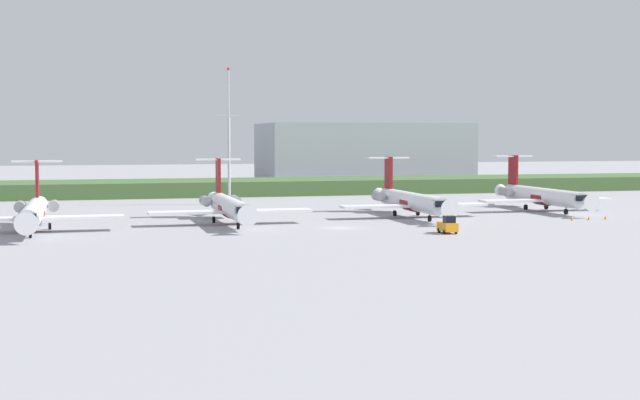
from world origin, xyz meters
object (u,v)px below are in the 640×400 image
safety_cone_mid_marker (589,218)px  regional_jet_fourth (541,195)px  regional_jet_third (410,200)px  safety_cone_rear_marker (605,217)px  regional_jet_second (229,206)px  antenna_mast (229,148)px  baggage_tug (448,226)px  safety_cone_front_marker (572,219)px  regional_jet_nearest (34,212)px

safety_cone_mid_marker → regional_jet_fourth: bearing=85.2°
regional_jet_third → safety_cone_rear_marker: (26.76, -11.07, -2.26)m
regional_jet_second → antenna_mast: 36.23m
regional_jet_fourth → baggage_tug: 41.04m
safety_cone_rear_marker → antenna_mast: bearing=139.6°
safety_cone_mid_marker → regional_jet_second: bearing=171.5°
regional_jet_second → safety_cone_rear_marker: 55.88m
regional_jet_third → baggage_tug: (-3.60, -23.45, -1.53)m
regional_jet_fourth → safety_cone_rear_marker: size_ratio=56.36×
regional_jet_fourth → safety_cone_front_marker: 18.07m
regional_jet_second → regional_jet_third: same height
safety_cone_rear_marker → regional_jet_fourth: bearing=95.2°
regional_jet_nearest → regional_jet_third: same height
regional_jet_third → regional_jet_fourth: same height
regional_jet_fourth → baggage_tug: (-28.82, -29.18, -1.53)m
regional_jet_third → safety_cone_mid_marker: bearing=-25.7°
baggage_tug → safety_cone_mid_marker: bearing=23.7°
regional_jet_second → regional_jet_third: size_ratio=1.00×
safety_cone_rear_marker → regional_jet_second: bearing=172.3°
safety_cone_front_marker → regional_jet_nearest: bearing=176.9°
regional_jet_fourth → regional_jet_second: bearing=-170.1°
regional_jet_nearest → safety_cone_rear_marker: 81.59m
regional_jet_fourth → safety_cone_front_marker: bearing=-104.1°
safety_cone_front_marker → safety_cone_rear_marker: 5.93m
antenna_mast → safety_cone_rear_marker: antenna_mast is taller
baggage_tug → safety_cone_mid_marker: size_ratio=5.82×
baggage_tug → regional_jet_fourth: bearing=45.4°
safety_cone_front_marker → safety_cone_rear_marker: (5.90, 0.59, 0.00)m
regional_jet_nearest → regional_jet_second: bearing=8.5°
regional_jet_fourth → safety_cone_rear_marker: (1.53, -16.80, -2.26)m
baggage_tug → safety_cone_mid_marker: (27.37, 12.03, -0.73)m
safety_cone_front_marker → safety_cone_mid_marker: size_ratio=1.00×
regional_jet_second → baggage_tug: bearing=-38.4°
regional_jet_third → regional_jet_fourth: 25.87m
regional_jet_nearest → safety_cone_front_marker: 75.73m
antenna_mast → baggage_tug: (19.52, -54.82, -9.19)m
antenna_mast → regional_jet_nearest: bearing=-129.1°
regional_jet_fourth → baggage_tug: size_ratio=9.69×
antenna_mast → safety_cone_mid_marker: (46.89, -42.79, -9.92)m
regional_jet_third → safety_cone_rear_marker: 29.04m
antenna_mast → safety_cone_rear_marker: (49.87, -42.44, -9.92)m
antenna_mast → safety_cone_rear_marker: 66.23m
regional_jet_second → regional_jet_fourth: 54.62m
antenna_mast → safety_cone_front_marker: (43.97, -43.03, -9.92)m
regional_jet_third → safety_cone_rear_marker: size_ratio=56.36×
regional_jet_nearest → antenna_mast: 50.72m
regional_jet_fourth → safety_cone_rear_marker: 17.02m
regional_jet_nearest → regional_jet_third: bearing=7.9°
regional_jet_second → safety_cone_rear_marker: (55.34, -7.44, -2.26)m
regional_jet_nearest → baggage_tug: regional_jet_nearest is taller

